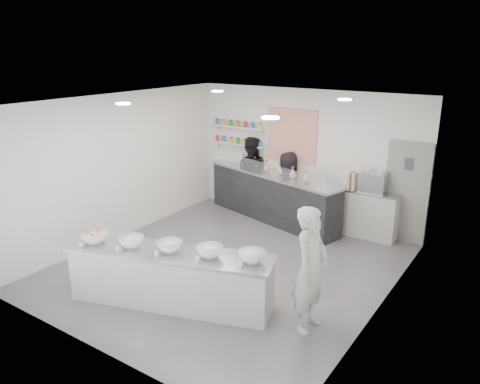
% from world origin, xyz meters
% --- Properties ---
extents(floor, '(6.00, 6.00, 0.00)m').
position_xyz_m(floor, '(0.00, 0.00, 0.00)').
color(floor, '#515156').
rests_on(floor, ground).
extents(ceiling, '(6.00, 6.00, 0.00)m').
position_xyz_m(ceiling, '(0.00, 0.00, 3.00)').
color(ceiling, white).
rests_on(ceiling, floor).
extents(back_wall, '(5.50, 0.00, 5.50)m').
position_xyz_m(back_wall, '(0.00, 3.00, 1.50)').
color(back_wall, white).
rests_on(back_wall, floor).
extents(left_wall, '(0.00, 6.00, 6.00)m').
position_xyz_m(left_wall, '(-2.75, 0.00, 1.50)').
color(left_wall, white).
rests_on(left_wall, floor).
extents(right_wall, '(0.00, 6.00, 6.00)m').
position_xyz_m(right_wall, '(2.75, 0.00, 1.50)').
color(right_wall, white).
rests_on(right_wall, floor).
extents(back_door, '(0.88, 0.04, 2.10)m').
position_xyz_m(back_door, '(2.30, 2.97, 1.05)').
color(back_door, gray).
rests_on(back_door, floor).
extents(pattern_panel, '(1.25, 0.03, 1.20)m').
position_xyz_m(pattern_panel, '(-0.35, 2.98, 1.95)').
color(pattern_panel, red).
rests_on(pattern_panel, back_wall).
extents(jar_shelf_lower, '(1.45, 0.22, 0.04)m').
position_xyz_m(jar_shelf_lower, '(-1.75, 2.90, 1.60)').
color(jar_shelf_lower, silver).
rests_on(jar_shelf_lower, back_wall).
extents(jar_shelf_upper, '(1.45, 0.22, 0.04)m').
position_xyz_m(jar_shelf_upper, '(-1.75, 2.90, 2.02)').
color(jar_shelf_upper, silver).
rests_on(jar_shelf_upper, back_wall).
extents(preserve_jars, '(1.45, 0.10, 0.56)m').
position_xyz_m(preserve_jars, '(-1.75, 2.88, 1.88)').
color(preserve_jars, red).
rests_on(preserve_jars, jar_shelf_lower).
extents(downlight_0, '(0.24, 0.24, 0.02)m').
position_xyz_m(downlight_0, '(-1.40, -1.00, 2.98)').
color(downlight_0, white).
rests_on(downlight_0, ceiling).
extents(downlight_1, '(0.24, 0.24, 0.02)m').
position_xyz_m(downlight_1, '(1.40, -1.00, 2.98)').
color(downlight_1, white).
rests_on(downlight_1, ceiling).
extents(downlight_2, '(0.24, 0.24, 0.02)m').
position_xyz_m(downlight_2, '(-1.40, 1.60, 2.98)').
color(downlight_2, white).
rests_on(downlight_2, ceiling).
extents(downlight_3, '(0.24, 0.24, 0.02)m').
position_xyz_m(downlight_3, '(1.40, 1.60, 2.98)').
color(downlight_3, white).
rests_on(downlight_3, ceiling).
extents(prep_counter, '(3.32, 1.71, 0.89)m').
position_xyz_m(prep_counter, '(-0.01, -1.55, 0.44)').
color(prep_counter, '#A1A19C').
rests_on(prep_counter, floor).
extents(back_bar, '(3.66, 1.56, 1.12)m').
position_xyz_m(back_bar, '(-0.57, 2.54, 0.56)').
color(back_bar, black).
rests_on(back_bar, floor).
extents(sneeze_guard, '(3.44, 0.93, 0.31)m').
position_xyz_m(sneeze_guard, '(-0.65, 2.24, 1.27)').
color(sneeze_guard, white).
rests_on(sneeze_guard, back_bar).
extents(espresso_ledge, '(1.36, 0.43, 1.01)m').
position_xyz_m(espresso_ledge, '(1.55, 2.78, 0.50)').
color(espresso_ledge, '#A1A19C').
rests_on(espresso_ledge, floor).
extents(espresso_machine, '(0.54, 0.37, 0.41)m').
position_xyz_m(espresso_machine, '(1.67, 2.78, 1.21)').
color(espresso_machine, '#93969E').
rests_on(espresso_machine, espresso_ledge).
extents(cup_stacks, '(0.26, 0.24, 0.35)m').
position_xyz_m(cup_stacks, '(1.21, 2.78, 1.18)').
color(cup_stacks, tan).
rests_on(cup_stacks, espresso_ledge).
extents(prep_bowls, '(3.02, 1.41, 0.16)m').
position_xyz_m(prep_bowls, '(-0.01, -1.55, 0.97)').
color(prep_bowls, white).
rests_on(prep_bowls, prep_counter).
extents(label_cards, '(2.66, 0.04, 0.07)m').
position_xyz_m(label_cards, '(-0.17, -2.05, 0.92)').
color(label_cards, white).
rests_on(label_cards, prep_counter).
extents(cookie_bags, '(2.12, 0.70, 0.27)m').
position_xyz_m(cookie_bags, '(-0.57, 2.54, 1.25)').
color(cookie_bags, '#CC6CB6').
rests_on(cookie_bags, back_bar).
extents(woman_prep, '(0.45, 0.68, 1.84)m').
position_xyz_m(woman_prep, '(2.07, -0.95, 0.92)').
color(woman_prep, beige).
rests_on(woman_prep, floor).
extents(staff_left, '(1.09, 0.99, 1.84)m').
position_xyz_m(staff_left, '(-1.34, 2.79, 0.92)').
color(staff_left, black).
rests_on(staff_left, floor).
extents(staff_right, '(0.80, 0.53, 1.60)m').
position_xyz_m(staff_right, '(-0.31, 2.79, 0.80)').
color(staff_right, black).
rests_on(staff_right, floor).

